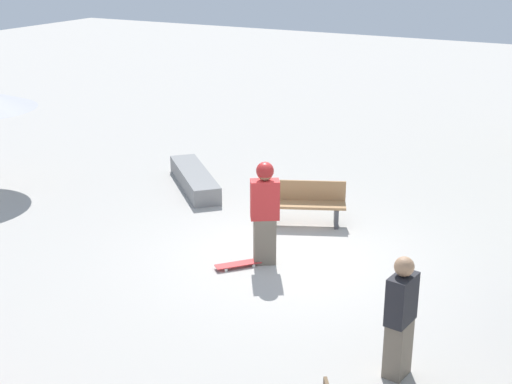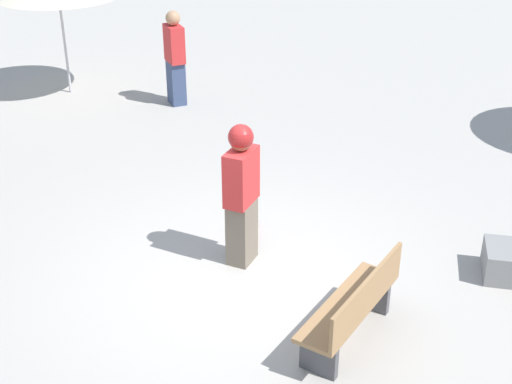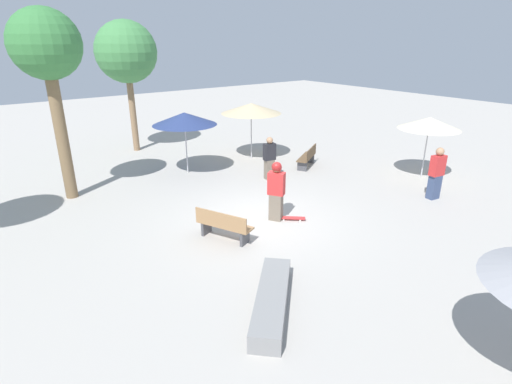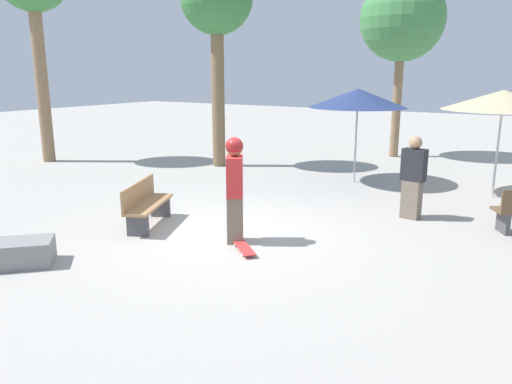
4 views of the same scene
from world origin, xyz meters
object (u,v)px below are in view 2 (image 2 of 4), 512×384
object	(u,v)px
skater_main	(241,190)
skateboard	(247,236)
bench_far	(354,308)
bystander_watching	(175,58)

from	to	relation	value
skater_main	skateboard	xyz separation A→B (m)	(0.31, 0.38, -0.92)
skater_main	bench_far	xyz separation A→B (m)	(0.14, -1.95, -0.56)
skater_main	skateboard	world-z (taller)	skater_main
skater_main	bench_far	world-z (taller)	skater_main
bench_far	bystander_watching	bearing A→B (deg)	52.48
bystander_watching	skateboard	bearing A→B (deg)	171.26
skateboard	bystander_watching	world-z (taller)	bystander_watching
skater_main	bystander_watching	xyz separation A→B (m)	(1.91, 5.39, -0.09)
skateboard	bench_far	bearing A→B (deg)	-142.79
skater_main	bench_far	distance (m)	2.03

